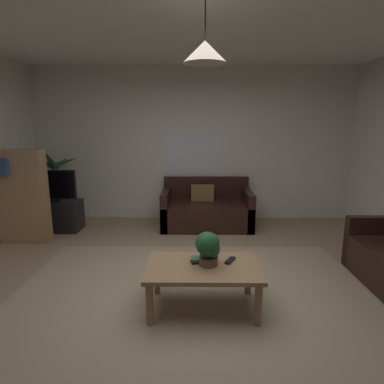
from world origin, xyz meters
TOP-DOWN VIEW (x-y plane):
  - floor at (0.00, 0.00)m, footprint 5.78×5.74m
  - rug at (0.00, -0.20)m, footprint 3.76×3.15m
  - wall_back at (0.00, 2.90)m, footprint 5.90×0.06m
  - ceiling at (0.00, 0.00)m, footprint 5.78×5.74m
  - window_pane at (-0.01, 2.87)m, footprint 1.01×0.01m
  - couch_under_window at (0.23, 2.37)m, footprint 1.53×0.87m
  - coffee_table at (0.11, -0.19)m, footprint 1.08×0.66m
  - book_on_table_0 at (0.06, -0.11)m, footprint 0.16×0.12m
  - book_on_table_1 at (0.06, -0.10)m, footprint 0.13×0.12m
  - remote_on_table_0 at (0.38, -0.09)m, footprint 0.12×0.16m
  - potted_plant_on_table at (0.16, -0.17)m, footprint 0.24×0.27m
  - tv_stand at (-2.34, 2.12)m, footprint 0.90×0.44m
  - tv at (-2.34, 2.10)m, footprint 0.85×0.16m
  - potted_palm_corner at (-2.47, 2.60)m, footprint 0.77×0.82m
  - bookshelf_corner at (-2.53, 1.58)m, footprint 0.70×0.31m
  - pendant_lamp at (0.11, -0.19)m, footprint 0.37×0.37m

SIDE VIEW (x-z plane):
  - floor at x=0.00m, z-range -0.02..0.00m
  - rug at x=0.00m, z-range 0.00..0.01m
  - tv_stand at x=-2.34m, z-range 0.00..0.50m
  - couch_under_window at x=0.23m, z-range -0.14..0.68m
  - coffee_table at x=0.11m, z-range 0.15..0.59m
  - book_on_table_0 at x=0.06m, z-range 0.44..0.46m
  - remote_on_table_0 at x=0.38m, z-range 0.44..0.46m
  - book_on_table_1 at x=0.06m, z-range 0.46..0.48m
  - potted_palm_corner at x=-2.47m, z-range -0.13..1.24m
  - potted_plant_on_table at x=0.16m, z-range 0.46..0.79m
  - bookshelf_corner at x=-2.53m, z-range 0.01..1.41m
  - tv at x=-2.34m, z-range 0.51..1.03m
  - window_pane at x=-0.01m, z-range 0.63..1.62m
  - wall_back at x=0.00m, z-range 0.00..2.75m
  - pendant_lamp at x=0.11m, z-range 2.08..2.59m
  - ceiling at x=0.00m, z-range 2.75..2.77m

